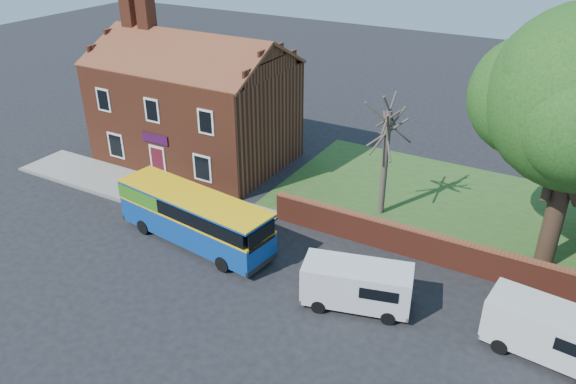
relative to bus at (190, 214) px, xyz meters
The scene contains 10 objects.
ground 3.27m from the bus, 75.88° to the right, with size 120.00×120.00×0.00m, color black.
pavement 7.12m from the bus, 154.82° to the left, with size 18.00×3.50×0.12m, color gray.
kerb 6.58m from the bus, 169.11° to the left, with size 18.00×0.15×0.14m, color slate.
grass_strip 17.16m from the bus, 36.70° to the left, with size 26.00×12.00×0.04m, color #426B28.
shop_building 10.92m from the bus, 125.97° to the left, with size 12.30×8.13×10.50m.
boundary_wall 14.35m from the bus, 17.09° to the left, with size 22.00×0.38×1.60m.
bus is the anchor object (origin of this frame).
van_near 9.56m from the bus, ahead, with size 4.97×3.00×2.04m.
van_far 17.23m from the bus, ahead, with size 5.06×2.45×2.14m.
bare_tree 10.80m from the bus, 45.44° to the left, with size 2.49×2.97×6.64m.
Camera 1 is at (15.87, -16.30, 15.80)m, focal length 35.00 mm.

